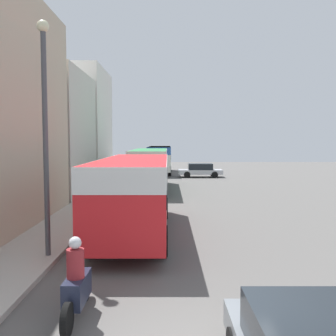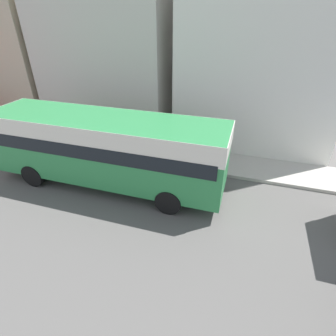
{
  "view_description": "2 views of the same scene",
  "coord_description": "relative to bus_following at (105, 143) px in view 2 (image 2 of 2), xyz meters",
  "views": [
    {
      "loc": [
        -0.63,
        -5.45,
        3.68
      ],
      "look_at": [
        -0.49,
        24.92,
        1.48
      ],
      "focal_mm": 40.0,
      "sensor_mm": 36.0,
      "label": 1
    },
    {
      "loc": [
        6.48,
        27.99,
        6.51
      ],
      "look_at": [
        -1.26,
        25.55,
        1.7
      ],
      "focal_mm": 28.0,
      "sensor_mm": 36.0,
      "label": 2
    }
  ],
  "objects": [
    {
      "name": "building_far_terrace",
      "position": [
        -7.33,
        -3.02,
        2.15
      ],
      "size": [
        6.25,
        7.62,
        8.25
      ],
      "color": "beige",
      "rests_on": "ground_plane"
    },
    {
      "name": "building_end_row",
      "position": [
        -7.25,
        5.49,
        3.01
      ],
      "size": [
        6.08,
        7.82,
        9.97
      ],
      "color": "silver",
      "rests_on": "ground_plane"
    },
    {
      "name": "bus_following",
      "position": [
        0.0,
        0.0,
        0.0
      ],
      "size": [
        2.56,
        9.87,
        3.03
      ],
      "color": "#2D8447",
      "rests_on": "ground_plane"
    },
    {
      "name": "pedestrian_walking_away",
      "position": [
        -2.51,
        -0.23,
        -0.91
      ],
      "size": [
        0.44,
        0.44,
        1.8
      ],
      "color": "#232838",
      "rests_on": "sidewalk"
    }
  ]
}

